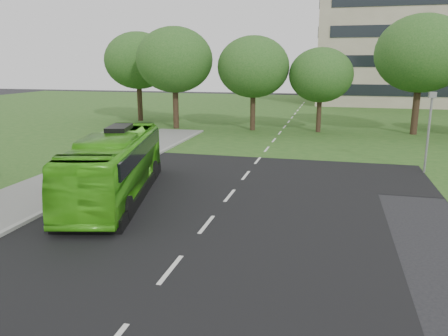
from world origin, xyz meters
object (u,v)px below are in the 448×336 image
(tree_park_a, at_px, (175,60))
(tree_park_f, at_px, (138,61))
(bus, at_px, (115,165))
(tree_park_c, at_px, (321,75))
(camera_pole, at_px, (430,121))
(tree_park_d, at_px, (421,54))
(tree_park_b, at_px, (253,67))

(tree_park_a, relative_size, tree_park_f, 1.01)
(bus, bearing_deg, tree_park_c, 55.69)
(camera_pole, bearing_deg, tree_park_d, 70.09)
(tree_park_b, bearing_deg, bus, -96.41)
(tree_park_b, height_order, tree_park_d, tree_park_d)
(tree_park_c, height_order, bus, tree_park_c)
(tree_park_a, relative_size, tree_park_b, 1.10)
(tree_park_d, bearing_deg, tree_park_f, 173.99)
(tree_park_a, relative_size, bus, 0.88)
(tree_park_f, bearing_deg, bus, -67.72)
(tree_park_a, distance_m, camera_pole, 24.42)
(tree_park_b, relative_size, bus, 0.80)
(tree_park_c, height_order, tree_park_d, tree_park_d)
(tree_park_a, bearing_deg, bus, -77.22)
(tree_park_b, height_order, tree_park_f, tree_park_f)
(tree_park_a, xyz_separation_m, bus, (4.95, -21.81, -5.00))
(bus, distance_m, camera_pole, 17.57)
(tree_park_c, distance_m, tree_park_f, 19.82)
(bus, bearing_deg, tree_park_a, 89.27)
(camera_pole, bearing_deg, tree_park_f, 132.40)
(bus, height_order, camera_pole, camera_pole)
(tree_park_a, height_order, tree_park_b, tree_park_a)
(tree_park_c, bearing_deg, camera_pole, -64.96)
(tree_park_b, distance_m, camera_pole, 19.07)
(tree_park_c, relative_size, tree_park_f, 0.80)
(tree_park_a, height_order, tree_park_f, tree_park_a)
(tree_park_b, relative_size, tree_park_d, 0.84)
(tree_park_a, xyz_separation_m, camera_pole, (20.21, -13.25, -3.51))
(tree_park_f, bearing_deg, tree_park_a, -37.85)
(tree_park_c, xyz_separation_m, tree_park_d, (8.35, 0.69, 1.84))
(tree_park_d, xyz_separation_m, tree_park_f, (-27.80, 2.93, -0.54))
(tree_park_a, bearing_deg, tree_park_b, 4.97)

